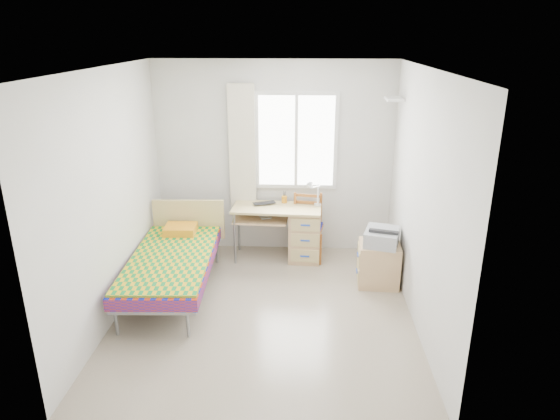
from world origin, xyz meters
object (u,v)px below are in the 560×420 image
at_px(printer, 382,237).
at_px(chair, 308,223).
at_px(bed, 173,259).
at_px(cabinet, 378,264).
at_px(desk, 300,231).

bearing_deg(printer, chair, 155.89).
xyz_separation_m(bed, cabinet, (2.43, 0.30, -0.15)).
bearing_deg(cabinet, bed, -170.06).
bearing_deg(chair, printer, -30.11).
xyz_separation_m(bed, desk, (1.47, 1.00, -0.01)).
relative_size(desk, cabinet, 2.26).
xyz_separation_m(desk, printer, (0.98, -0.70, 0.23)).
relative_size(bed, desk, 1.67).
height_order(desk, cabinet, desk).
relative_size(chair, printer, 1.71).
xyz_separation_m(cabinet, printer, (0.02, 0.00, 0.36)).
relative_size(bed, printer, 3.80).
bearing_deg(printer, bed, -157.72).
xyz_separation_m(desk, chair, (0.11, 0.02, 0.11)).
bearing_deg(desk, printer, -32.27).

